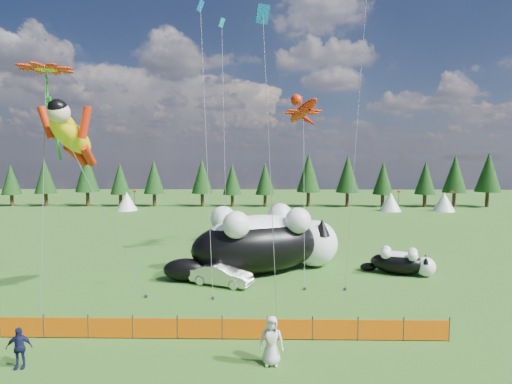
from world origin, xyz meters
TOP-DOWN VIEW (x-y plane):
  - ground at (0.00, 0.00)m, footprint 160.00×160.00m
  - safety_fence at (0.00, -3.00)m, footprint 22.06×0.06m
  - tree_line at (0.00, 45.00)m, footprint 90.00×4.00m
  - festival_tents at (11.00, 40.00)m, footprint 50.00×3.20m
  - cat_large at (3.01, 7.62)m, footprint 12.23×7.96m
  - cat_small at (12.40, 7.19)m, footprint 4.84×2.92m
  - car at (0.17, 4.60)m, footprint 4.25×2.75m
  - spectator_c at (-6.54, -5.54)m, footprint 1.02×0.66m
  - spectator_e at (3.13, -5.12)m, footprint 0.95×0.63m
  - superhero_kite at (-7.05, 0.36)m, footprint 5.14×4.30m
  - gecko_kite at (6.15, 14.04)m, footprint 5.33×13.83m
  - flower_kite at (-8.49, 0.88)m, footprint 3.32×5.15m
  - diamond_kite_a at (-1.27, 6.70)m, footprint 1.60×5.59m
  - diamond_kite_c at (2.80, -2.37)m, footprint 1.31×0.64m
  - diamond_kite_d at (-0.32, 10.90)m, footprint 1.25×6.90m

SIDE VIEW (x-z plane):
  - ground at x=0.00m, z-range 0.00..0.00m
  - safety_fence at x=0.00m, z-range -0.05..1.05m
  - car at x=0.17m, z-range 0.00..1.32m
  - spectator_c at x=-6.54m, z-range 0.00..1.61m
  - cat_small at x=12.40m, z-range -0.05..1.76m
  - spectator_e at x=3.13m, z-range 0.00..1.94m
  - festival_tents at x=11.00m, z-range 0.00..2.80m
  - cat_large at x=3.01m, z-range -0.12..4.53m
  - tree_line at x=0.00m, z-range 0.00..8.00m
  - superhero_kite at x=-7.05m, z-range 3.52..14.86m
  - gecko_kite at x=6.15m, z-range 4.13..19.84m
  - flower_kite at x=-8.49m, z-range 5.99..19.00m
  - diamond_kite_c at x=2.80m, z-range 6.11..21.08m
  - diamond_kite_a at x=-1.27m, z-range 7.42..26.36m
  - diamond_kite_d at x=-0.32m, z-range 7.31..26.75m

